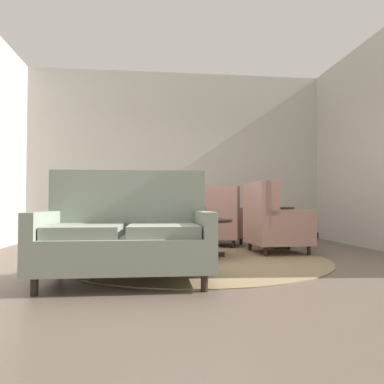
{
  "coord_description": "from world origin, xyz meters",
  "views": [
    {
      "loc": [
        -0.55,
        -4.38,
        0.7
      ],
      "look_at": [
        0.05,
        0.88,
        0.88
      ],
      "focal_mm": 34.08,
      "sensor_mm": 36.0,
      "label": 1
    }
  ],
  "objects_px": {
    "settee": "(126,236)",
    "armchair_foreground_right": "(272,223)",
    "armchair_back_corner": "(128,223)",
    "armchair_near_sideboard": "(218,221)",
    "porcelain_vase": "(200,209)",
    "side_table": "(276,223)",
    "coffee_table": "(197,226)"
  },
  "relations": [
    {
      "from": "coffee_table",
      "to": "armchair_foreground_right",
      "type": "distance_m",
      "value": 1.14
    },
    {
      "from": "settee",
      "to": "armchair_back_corner",
      "type": "relative_size",
      "value": 1.34
    },
    {
      "from": "porcelain_vase",
      "to": "armchair_back_corner",
      "type": "xyz_separation_m",
      "value": [
        -1.0,
        1.01,
        -0.23
      ]
    },
    {
      "from": "armchair_foreground_right",
      "to": "armchair_near_sideboard",
      "type": "bearing_deg",
      "value": 27.36
    },
    {
      "from": "porcelain_vase",
      "to": "armchair_back_corner",
      "type": "distance_m",
      "value": 1.44
    },
    {
      "from": "armchair_near_sideboard",
      "to": "side_table",
      "type": "distance_m",
      "value": 0.96
    },
    {
      "from": "side_table",
      "to": "armchair_back_corner",
      "type": "bearing_deg",
      "value": 176.94
    },
    {
      "from": "armchair_near_sideboard",
      "to": "side_table",
      "type": "bearing_deg",
      "value": 178.78
    },
    {
      "from": "armchair_foreground_right",
      "to": "porcelain_vase",
      "type": "bearing_deg",
      "value": 101.13
    },
    {
      "from": "settee",
      "to": "side_table",
      "type": "bearing_deg",
      "value": 46.53
    },
    {
      "from": "settee",
      "to": "armchair_foreground_right",
      "type": "bearing_deg",
      "value": 41.49
    },
    {
      "from": "armchair_foreground_right",
      "to": "armchair_back_corner",
      "type": "distance_m",
      "value": 2.21
    },
    {
      "from": "coffee_table",
      "to": "armchair_foreground_right",
      "type": "relative_size",
      "value": 0.91
    },
    {
      "from": "settee",
      "to": "side_table",
      "type": "xyz_separation_m",
      "value": [
        2.23,
        2.29,
        -0.01
      ]
    },
    {
      "from": "settee",
      "to": "side_table",
      "type": "distance_m",
      "value": 3.2
    },
    {
      "from": "coffee_table",
      "to": "porcelain_vase",
      "type": "bearing_deg",
      "value": -36.21
    },
    {
      "from": "armchair_back_corner",
      "to": "armchair_near_sideboard",
      "type": "xyz_separation_m",
      "value": [
        1.48,
        0.27,
        0.01
      ]
    },
    {
      "from": "coffee_table",
      "to": "side_table",
      "type": "relative_size",
      "value": 1.41
    },
    {
      "from": "porcelain_vase",
      "to": "side_table",
      "type": "height_order",
      "value": "porcelain_vase"
    },
    {
      "from": "settee",
      "to": "armchair_foreground_right",
      "type": "relative_size",
      "value": 1.51
    },
    {
      "from": "armchair_back_corner",
      "to": "side_table",
      "type": "relative_size",
      "value": 1.74
    },
    {
      "from": "coffee_table",
      "to": "side_table",
      "type": "distance_m",
      "value": 1.63
    },
    {
      "from": "coffee_table",
      "to": "armchair_foreground_right",
      "type": "xyz_separation_m",
      "value": [
        1.11,
        0.26,
        0.02
      ]
    },
    {
      "from": "armchair_back_corner",
      "to": "armchair_near_sideboard",
      "type": "relative_size",
      "value": 1.01
    },
    {
      "from": "settee",
      "to": "armchair_near_sideboard",
      "type": "height_order",
      "value": "settee"
    },
    {
      "from": "armchair_foreground_right",
      "to": "side_table",
      "type": "xyz_separation_m",
      "value": [
        0.27,
        0.61,
        -0.03
      ]
    },
    {
      "from": "coffee_table",
      "to": "armchair_near_sideboard",
      "type": "xyz_separation_m",
      "value": [
        0.52,
        1.26,
        -0.0
      ]
    },
    {
      "from": "porcelain_vase",
      "to": "armchair_near_sideboard",
      "type": "xyz_separation_m",
      "value": [
        0.48,
        1.28,
        -0.22
      ]
    },
    {
      "from": "settee",
      "to": "armchair_near_sideboard",
      "type": "distance_m",
      "value": 3.01
    },
    {
      "from": "armchair_back_corner",
      "to": "side_table",
      "type": "bearing_deg",
      "value": 126.59
    },
    {
      "from": "porcelain_vase",
      "to": "side_table",
      "type": "distance_m",
      "value": 1.64
    },
    {
      "from": "porcelain_vase",
      "to": "settee",
      "type": "height_order",
      "value": "settee"
    }
  ]
}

